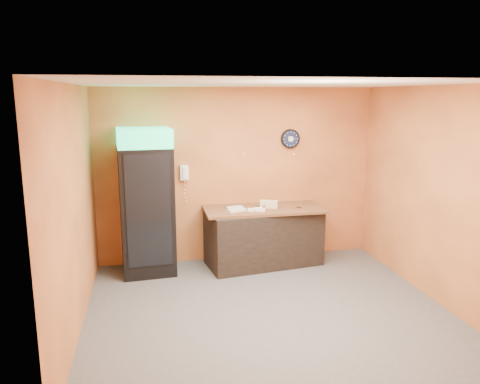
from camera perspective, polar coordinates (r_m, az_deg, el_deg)
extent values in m
plane|color=#47474C|center=(6.14, 3.30, -14.06)|extent=(4.50, 4.50, 0.00)
cube|color=orange|center=(7.59, -0.33, 2.08)|extent=(4.50, 0.02, 2.80)
cube|color=orange|center=(5.57, -19.59, -2.16)|extent=(0.02, 4.00, 2.80)
cube|color=orange|center=(6.60, 22.72, -0.29)|extent=(0.02, 4.00, 2.80)
cube|color=white|center=(5.53, 3.64, 13.05)|extent=(4.50, 4.00, 0.02)
cube|color=black|center=(7.21, -11.30, -2.22)|extent=(0.83, 0.83, 1.92)
cube|color=#19DC86|center=(7.03, -11.66, 6.52)|extent=(0.83, 0.83, 0.27)
cube|color=black|center=(6.81, -11.59, -2.33)|extent=(0.64, 0.07, 1.65)
cube|color=black|center=(7.51, 2.89, -5.54)|extent=(1.87, 1.05, 0.89)
cylinder|color=black|center=(7.70, 6.14, 6.48)|extent=(0.31, 0.05, 0.31)
cylinder|color=#0F1433|center=(7.68, 6.20, 6.46)|extent=(0.27, 0.01, 0.27)
cube|color=white|center=(7.67, 6.21, 6.46)|extent=(0.08, 0.00, 0.08)
cube|color=white|center=(7.42, -6.80, 2.36)|extent=(0.13, 0.07, 0.24)
cube|color=white|center=(7.37, -6.77, 2.29)|extent=(0.05, 0.04, 0.19)
cube|color=brown|center=(7.39, 2.93, -2.10)|extent=(1.88, 0.84, 0.04)
cube|color=beige|center=(7.39, 3.54, -1.71)|extent=(0.29, 0.20, 0.06)
cube|color=beige|center=(7.37, 3.55, -1.27)|extent=(0.29, 0.20, 0.06)
cube|color=silver|center=(7.14, -0.38, -2.24)|extent=(0.30, 0.20, 0.04)
cube|color=silver|center=(7.17, 2.02, -2.20)|extent=(0.28, 0.16, 0.04)
cube|color=silver|center=(7.31, -0.65, -1.92)|extent=(0.27, 0.16, 0.04)
cylinder|color=silver|center=(7.36, 2.96, -1.74)|extent=(0.06, 0.06, 0.06)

